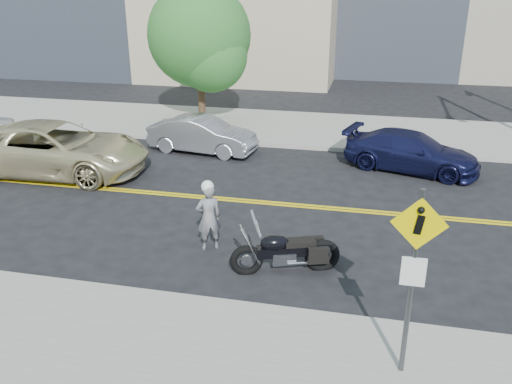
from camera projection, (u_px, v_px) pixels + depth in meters
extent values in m
plane|color=black|center=(238.00, 200.00, 14.96)|extent=(120.00, 120.00, 0.00)
cube|color=#9E9B91|center=(284.00, 128.00, 21.72)|extent=(60.00, 5.00, 0.15)
cylinder|color=#4C4C51|center=(411.00, 286.00, 7.80)|extent=(0.08, 0.08, 3.00)
cube|color=#F9D800|center=(419.00, 224.00, 7.39)|extent=(0.78, 0.03, 0.78)
cube|color=white|center=(413.00, 272.00, 7.67)|extent=(0.35, 0.03, 0.45)
imported|color=#9E9EA3|center=(209.00, 217.00, 12.05)|extent=(0.68, 0.61, 1.56)
sphere|color=white|center=(207.00, 187.00, 11.78)|extent=(0.28, 0.28, 0.28)
imported|color=beige|center=(55.00, 149.00, 16.73)|extent=(5.82, 2.86, 1.59)
imported|color=#929399|center=(202.00, 135.00, 18.79)|extent=(3.90, 1.81, 1.24)
imported|color=#161842|center=(411.00, 152.00, 17.06)|extent=(4.51, 2.81, 1.22)
cylinder|color=#382619|center=(200.00, 68.00, 21.88)|extent=(0.30, 0.30, 4.55)
sphere|color=#276C22|center=(199.00, 35.00, 21.40)|extent=(4.10, 4.10, 4.10)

